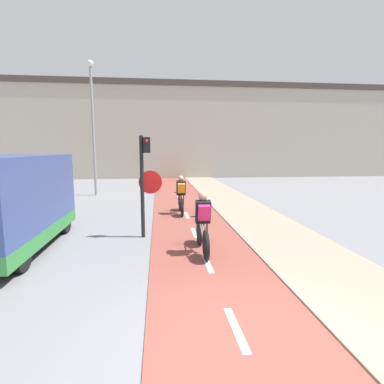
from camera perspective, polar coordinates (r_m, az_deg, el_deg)
ground_plane at (r=4.36m, az=10.30°, el=-28.01°), size 120.00×120.00×0.00m
bike_lane at (r=4.36m, az=10.27°, el=-27.86°), size 2.59×60.00×0.02m
building_row_background at (r=29.27m, az=-4.42°, el=11.42°), size 60.00×5.20×8.51m
traffic_light_pole at (r=8.70m, az=-8.95°, el=3.24°), size 0.67×0.25×2.95m
street_lamp_far at (r=17.66m, az=-18.42°, el=13.72°), size 0.36×0.36×7.28m
cyclist_near at (r=7.43m, az=2.06°, el=-6.21°), size 0.46×1.84×1.54m
cyclist_far at (r=11.91m, az=-2.11°, el=-0.77°), size 0.46×1.81×1.54m
van at (r=8.87m, az=-31.75°, el=-2.03°), size 2.03×4.63×2.41m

